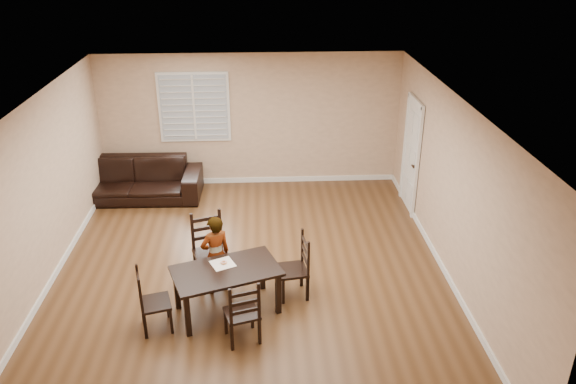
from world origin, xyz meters
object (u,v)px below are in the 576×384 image
object	(u,v)px
chair_left	(147,303)
donut	(224,262)
chair_far	(244,317)
dining_table	(226,275)
chair_right	(300,268)
chair_near	(209,248)
sofa	(133,180)
child	(216,255)

from	to	relation	value
chair_left	donut	bearing A→B (deg)	-77.96
chair_far	dining_table	bearing A→B (deg)	-87.24
chair_right	donut	world-z (taller)	chair_right
chair_near	donut	bearing A→B (deg)	-87.73
sofa	child	bearing A→B (deg)	-59.42
child	donut	xyz separation A→B (m)	(0.14, -0.33, 0.08)
chair_near	chair_left	distance (m)	1.43
dining_table	sofa	size ratio (longest dim) A/B	0.61
chair_left	chair_right	world-z (taller)	chair_right
dining_table	chair_left	bearing A→B (deg)	179.57
sofa	donut	bearing A→B (deg)	-60.03
child	dining_table	bearing A→B (deg)	82.97
child	donut	world-z (taller)	child
chair_left	child	size ratio (longest dim) A/B	0.75
chair_far	chair_right	size ratio (longest dim) A/B	0.96
chair_far	chair_right	world-z (taller)	chair_right
chair_near	donut	world-z (taller)	chair_near
chair_right	chair_left	bearing A→B (deg)	-80.07
donut	chair_right	bearing A→B (deg)	9.99
chair_far	donut	xyz separation A→B (m)	(-0.29, 0.87, 0.27)
chair_far	child	distance (m)	1.29
dining_table	donut	distance (m)	0.20
sofa	dining_table	bearing A→B (deg)	-60.61
dining_table	donut	xyz separation A→B (m)	(-0.04, 0.16, 0.11)
chair_right	child	size ratio (longest dim) A/B	0.79
chair_left	sofa	bearing A→B (deg)	-1.78
chair_near	chair_right	bearing A→B (deg)	-39.99
chair_far	chair_right	xyz separation A→B (m)	(0.79, 1.06, 0.02)
dining_table	child	bearing A→B (deg)	90.00
chair_right	sofa	world-z (taller)	chair_right
dining_table	chair_near	xyz separation A→B (m)	(-0.31, 0.88, -0.09)
chair_left	chair_right	distance (m)	2.18
chair_left	sofa	xyz separation A→B (m)	(-0.99, 4.11, -0.03)
chair_near	chair_right	xyz separation A→B (m)	(1.34, -0.53, -0.05)
chair_far	sofa	distance (m)	5.01
child	sofa	world-z (taller)	child
chair_right	sofa	distance (m)	4.57
chair_near	chair_far	world-z (taller)	chair_near
donut	child	bearing A→B (deg)	112.45
chair_left	donut	world-z (taller)	chair_left
chair_near	sofa	bearing A→B (deg)	102.28
chair_near	sofa	world-z (taller)	chair_near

